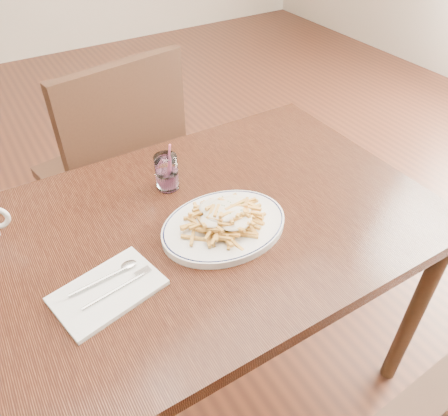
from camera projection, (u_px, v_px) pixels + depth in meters
floor at (211, 369)px, 1.62m from camera, size 7.00×7.00×0.00m
table at (206, 240)px, 1.19m from camera, size 1.20×0.80×0.75m
chair_far at (118, 166)px, 1.65m from camera, size 0.53×0.53×0.99m
fries_plate at (224, 226)px, 1.10m from camera, size 0.35×0.31×0.02m
loaded_fries at (224, 213)px, 1.07m from camera, size 0.24×0.22×0.06m
napkin at (108, 291)px, 0.95m from camera, size 0.25×0.19×0.01m
cutlery at (106, 287)px, 0.95m from camera, size 0.19×0.09×0.01m
water_glass at (167, 174)px, 1.21m from camera, size 0.06×0.06×0.14m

